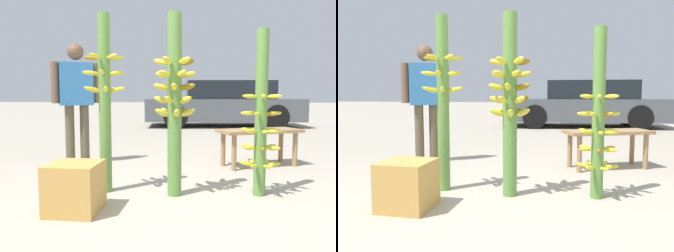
{
  "view_description": "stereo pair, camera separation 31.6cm",
  "coord_description": "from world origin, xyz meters",
  "views": [
    {
      "loc": [
        0.24,
        -2.48,
        0.91
      ],
      "look_at": [
        -0.11,
        0.65,
        0.61
      ],
      "focal_mm": 35.0,
      "sensor_mm": 36.0,
      "label": 1
    },
    {
      "loc": [
        0.55,
        -2.43,
        0.91
      ],
      "look_at": [
        -0.11,
        0.65,
        0.61
      ],
      "focal_mm": 35.0,
      "sensor_mm": 36.0,
      "label": 2
    }
  ],
  "objects": [
    {
      "name": "ground_plane",
      "position": [
        0.0,
        0.0,
        0.0
      ],
      "size": [
        80.0,
        80.0,
        0.0
      ],
      "primitive_type": "plane",
      "color": "#A89E8C"
    },
    {
      "name": "banana_stalk_left",
      "position": [
        -0.68,
        0.47,
        0.86
      ],
      "size": [
        0.4,
        0.4,
        1.64
      ],
      "color": "#5B8C3D",
      "rests_on": "ground_plane"
    },
    {
      "name": "banana_stalk_center",
      "position": [
        -0.03,
        0.42,
        0.85
      ],
      "size": [
        0.39,
        0.39,
        1.62
      ],
      "color": "#5B8C3D",
      "rests_on": "ground_plane"
    },
    {
      "name": "banana_stalk_right",
      "position": [
        0.74,
        0.51,
        0.71
      ],
      "size": [
        0.37,
        0.37,
        1.49
      ],
      "color": "#5B8C3D",
      "rests_on": "ground_plane"
    },
    {
      "name": "vendor_person",
      "position": [
        -1.43,
        1.65,
        0.93
      ],
      "size": [
        0.6,
        0.38,
        1.57
      ],
      "rotation": [
        0.0,
        0.0,
        0.5
      ],
      "color": "brown",
      "rests_on": "ground_plane"
    },
    {
      "name": "market_bench",
      "position": [
        0.93,
        1.77,
        0.39
      ],
      "size": [
        1.13,
        0.79,
        0.48
      ],
      "rotation": [
        0.0,
        0.0,
        0.4
      ],
      "color": "#99754C",
      "rests_on": "ground_plane"
    },
    {
      "name": "parked_car",
      "position": [
        0.79,
        7.33,
        0.64
      ],
      "size": [
        4.56,
        2.16,
        1.32
      ],
      "rotation": [
        0.0,
        0.0,
        1.66
      ],
      "color": "#4C5156",
      "rests_on": "ground_plane"
    },
    {
      "name": "produce_crate",
      "position": [
        -0.76,
        -0.09,
        0.19
      ],
      "size": [
        0.39,
        0.39,
        0.39
      ],
      "color": "#C69347",
      "rests_on": "ground_plane"
    }
  ]
}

